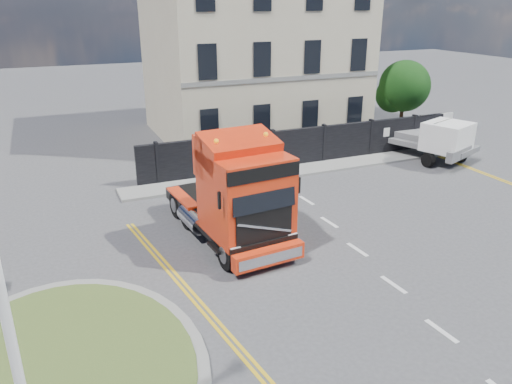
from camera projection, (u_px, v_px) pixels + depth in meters
name	position (u px, v px, depth m)	size (l,w,h in m)	color
ground	(277.00, 261.00, 16.85)	(120.00, 120.00, 0.00)	#424244
traffic_island	(62.00, 372.00, 11.68)	(6.80, 6.80, 0.17)	gray
hoarding_fence	(316.00, 145.00, 26.62)	(18.80, 0.25, 2.00)	black
georgian_building	(252.00, 42.00, 31.14)	(12.30, 10.30, 12.80)	beige
tree	(402.00, 88.00, 31.41)	(3.20, 3.20, 4.80)	#382619
pavement_far	(314.00, 168.00, 25.98)	(20.00, 1.60, 0.12)	gray
truck	(237.00, 197.00, 17.38)	(3.06, 6.90, 4.02)	black
flatbed_pickup	(438.00, 139.00, 26.86)	(3.96, 5.99, 2.28)	slate
lamppost_island	(2.00, 299.00, 7.51)	(0.24, 0.48, 7.71)	white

